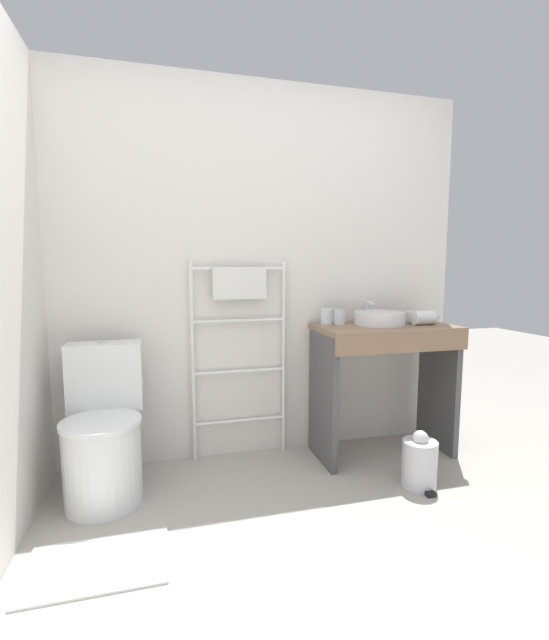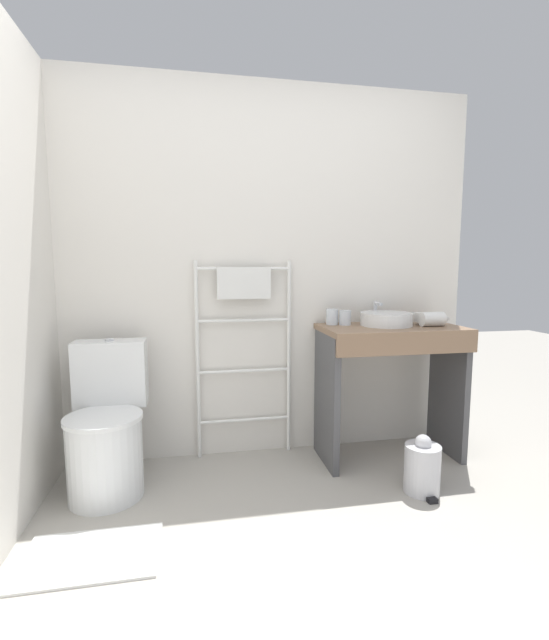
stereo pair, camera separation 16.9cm
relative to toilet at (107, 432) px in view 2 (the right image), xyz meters
The scene contains 12 objects.
ground_plane 1.51m from the toilet, 50.65° to the right, with size 12.00×12.00×0.00m, color #A8A399.
wall_back 1.33m from the toilet, 24.21° to the left, with size 2.74×0.12×2.36m, color silver.
toilet is the anchor object (origin of this frame).
towel_radiator 1.02m from the toilet, 21.63° to the left, with size 0.61×0.06×1.26m.
vanity_counter 1.71m from the toilet, ahead, with size 0.87×0.48×0.85m.
sink_basin 1.77m from the toilet, ahead, with size 0.32×0.32×0.08m.
faucet 1.80m from the toilet, 10.13° to the left, with size 0.02×0.10×0.14m.
cup_near_wall 1.48m from the toilet, 10.41° to the left, with size 0.08×0.08×0.10m.
cup_near_edge 1.55m from the toilet, ahead, with size 0.08×0.08×0.09m.
hair_dryer 2.03m from the toilet, ahead, with size 0.19×0.18×0.09m.
trash_bin 1.72m from the toilet, 11.49° to the right, with size 0.19×0.22×0.32m.
bath_mat 0.66m from the toilet, 87.04° to the right, with size 0.56×0.36×0.01m, color silver.
Camera 2 is at (-0.45, -1.22, 1.21)m, focal length 24.00 mm.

